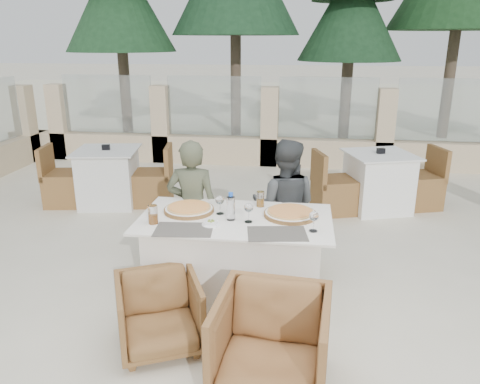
# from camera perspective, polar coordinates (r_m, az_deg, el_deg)

# --- Properties ---
(ground) EXTENTS (80.00, 80.00, 0.00)m
(ground) POSITION_cam_1_polar(r_m,az_deg,el_deg) (4.16, -1.70, -13.55)
(ground) COLOR silver
(ground) RESTS_ON ground
(sand_patch) EXTENTS (30.00, 16.00, 0.01)m
(sand_patch) POSITION_cam_1_polar(r_m,az_deg,el_deg) (17.64, 5.87, 10.92)
(sand_patch) COLOR #F4EEC8
(sand_patch) RESTS_ON ground
(perimeter_wall_far) EXTENTS (10.00, 0.34, 1.60)m
(perimeter_wall_far) POSITION_cam_1_polar(r_m,az_deg,el_deg) (8.43, 3.63, 8.62)
(perimeter_wall_far) COLOR beige
(perimeter_wall_far) RESTS_ON ground
(pine_far_left) EXTENTS (2.42, 2.42, 5.50)m
(pine_far_left) POSITION_cam_1_polar(r_m,az_deg,el_deg) (11.28, -14.48, 20.45)
(pine_far_left) COLOR #1F4826
(pine_far_left) RESTS_ON ground
(pine_centre) EXTENTS (2.20, 2.20, 5.00)m
(pine_centre) POSITION_cam_1_polar(r_m,az_deg,el_deg) (10.74, 13.35, 19.34)
(pine_centre) COLOR #1B3F22
(pine_centre) RESTS_ON ground
(dining_table) EXTENTS (1.60, 0.90, 0.77)m
(dining_table) POSITION_cam_1_polar(r_m,az_deg,el_deg) (4.05, -0.58, -8.25)
(dining_table) COLOR white
(dining_table) RESTS_ON ground
(placemat_near_left) EXTENTS (0.48, 0.34, 0.00)m
(placemat_near_left) POSITION_cam_1_polar(r_m,az_deg,el_deg) (3.69, -6.86, -4.57)
(placemat_near_left) COLOR #59544C
(placemat_near_left) RESTS_ON dining_table
(placemat_near_right) EXTENTS (0.49, 0.36, 0.00)m
(placemat_near_right) POSITION_cam_1_polar(r_m,az_deg,el_deg) (3.60, 4.54, -5.08)
(placemat_near_right) COLOR #57524A
(placemat_near_right) RESTS_ON dining_table
(pizza_left) EXTENTS (0.45, 0.45, 0.06)m
(pizza_left) POSITION_cam_1_polar(r_m,az_deg,el_deg) (4.05, -6.24, -2.02)
(pizza_left) COLOR orange
(pizza_left) RESTS_ON dining_table
(pizza_right) EXTENTS (0.46, 0.46, 0.06)m
(pizza_right) POSITION_cam_1_polar(r_m,az_deg,el_deg) (3.95, 6.15, -2.54)
(pizza_right) COLOR #D2561C
(pizza_right) RESTS_ON dining_table
(water_bottle) EXTENTS (0.08, 0.08, 0.24)m
(water_bottle) POSITION_cam_1_polar(r_m,az_deg,el_deg) (3.82, -1.12, -1.76)
(water_bottle) COLOR #B8DBF2
(water_bottle) RESTS_ON dining_table
(wine_glass_centre) EXTENTS (0.08, 0.08, 0.18)m
(wine_glass_centre) POSITION_cam_1_polar(r_m,az_deg,el_deg) (3.96, -2.47, -1.45)
(wine_glass_centre) COLOR white
(wine_glass_centre) RESTS_ON dining_table
(wine_glass_near) EXTENTS (0.08, 0.08, 0.18)m
(wine_glass_near) POSITION_cam_1_polar(r_m,az_deg,el_deg) (3.78, 1.05, -2.39)
(wine_glass_near) COLOR white
(wine_glass_near) RESTS_ON dining_table
(wine_glass_corner) EXTENTS (0.09, 0.09, 0.18)m
(wine_glass_corner) POSITION_cam_1_polar(r_m,az_deg,el_deg) (3.64, 8.98, -3.42)
(wine_glass_corner) COLOR white
(wine_glass_corner) RESTS_ON dining_table
(beer_glass_left) EXTENTS (0.10, 0.10, 0.15)m
(beer_glass_left) POSITION_cam_1_polar(r_m,az_deg,el_deg) (3.82, -10.57, -2.71)
(beer_glass_left) COLOR #C0691B
(beer_glass_left) RESTS_ON dining_table
(beer_glass_right) EXTENTS (0.08, 0.08, 0.14)m
(beer_glass_right) POSITION_cam_1_polar(r_m,az_deg,el_deg) (4.14, 2.49, -0.86)
(beer_glass_right) COLOR orange
(beer_glass_right) RESTS_ON dining_table
(olive_dish) EXTENTS (0.13, 0.13, 0.04)m
(olive_dish) POSITION_cam_1_polar(r_m,az_deg,el_deg) (3.75, -3.55, -3.74)
(olive_dish) COLOR white
(olive_dish) RESTS_ON dining_table
(armchair_far_left) EXTENTS (0.72, 0.73, 0.57)m
(armchair_far_left) POSITION_cam_1_polar(r_m,az_deg,el_deg) (4.78, -6.10, -5.40)
(armchair_far_left) COLOR brown
(armchair_far_left) RESTS_ON ground
(armchair_far_right) EXTENTS (0.78, 0.79, 0.55)m
(armchair_far_right) POSITION_cam_1_polar(r_m,az_deg,el_deg) (4.67, 4.12, -6.07)
(armchair_far_right) COLOR #905F34
(armchair_far_right) RESTS_ON ground
(armchair_near_left) EXTENTS (0.78, 0.79, 0.55)m
(armchair_near_left) POSITION_cam_1_polar(r_m,az_deg,el_deg) (3.58, -9.82, -14.40)
(armchair_near_left) COLOR brown
(armchair_near_left) RESTS_ON ground
(armchair_near_right) EXTENTS (0.77, 0.79, 0.66)m
(armchair_near_right) POSITION_cam_1_polar(r_m,az_deg,el_deg) (3.15, 3.85, -18.02)
(armchair_near_right) COLOR brown
(armchair_near_right) RESTS_ON ground
(diner_left) EXTENTS (0.49, 0.33, 1.33)m
(diner_left) POSITION_cam_1_polar(r_m,az_deg,el_deg) (4.43, -5.80, -2.07)
(diner_left) COLOR #494E39
(diner_left) RESTS_ON ground
(diner_right) EXTENTS (0.68, 0.55, 1.32)m
(diner_right) POSITION_cam_1_polar(r_m,az_deg,el_deg) (4.50, 5.42, -1.81)
(diner_right) COLOR #3E4143
(diner_right) RESTS_ON ground
(bg_table_a) EXTENTS (1.75, 1.07, 0.77)m
(bg_table_a) POSITION_cam_1_polar(r_m,az_deg,el_deg) (6.66, -15.72, 1.74)
(bg_table_a) COLOR silver
(bg_table_a) RESTS_ON ground
(bg_table_b) EXTENTS (1.81, 1.27, 0.77)m
(bg_table_b) POSITION_cam_1_polar(r_m,az_deg,el_deg) (6.47, 16.46, 1.20)
(bg_table_b) COLOR white
(bg_table_b) RESTS_ON ground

